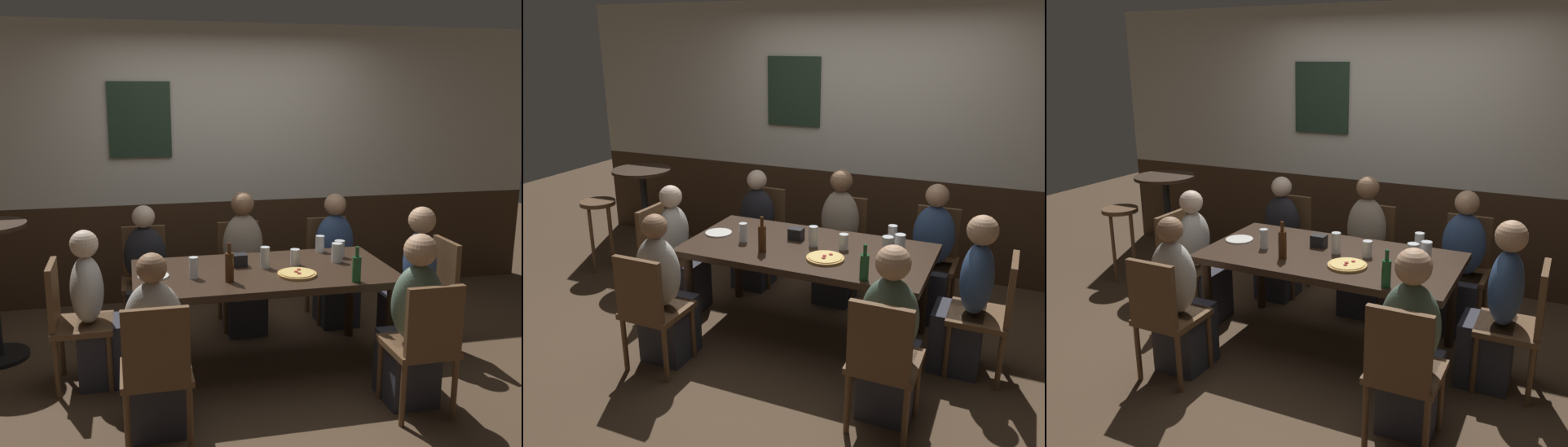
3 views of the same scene
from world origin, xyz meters
The scene contains 30 objects.
ground_plane centered at (0.00, 0.00, 0.00)m, with size 12.00×12.00×0.00m, color #4C3826.
wall_back centered at (-0.01, 1.65, 1.30)m, with size 6.40×0.13×2.60m.
dining_table centered at (0.00, 0.00, 0.67)m, with size 1.84×0.94×0.74m.
chair_right_far centered at (0.81, 0.89, 0.50)m, with size 0.40×0.40×0.88m.
chair_head_west centered at (-1.33, 0.00, 0.50)m, with size 0.40×0.40×0.88m.
chair_right_near centered at (0.81, -0.89, 0.50)m, with size 0.40×0.40×0.88m.
chair_head_east centered at (1.33, 0.00, 0.50)m, with size 0.40×0.40×0.88m.
chair_left_near centered at (-0.81, -0.89, 0.50)m, with size 0.40×0.40×0.88m.
chair_left_far centered at (-0.81, 0.89, 0.50)m, with size 0.40×0.40×0.88m.
chair_mid_far centered at (0.00, 0.89, 0.50)m, with size 0.40×0.40×0.88m.
person_right_far centered at (0.81, 0.72, 0.48)m, with size 0.34×0.37×1.13m.
person_head_west centered at (-1.17, 0.00, 0.46)m, with size 0.37×0.34×1.09m.
person_right_near centered at (0.81, -0.72, 0.49)m, with size 0.34×0.37×1.14m.
person_head_east centered at (1.17, 0.00, 0.49)m, with size 0.37×0.34×1.15m.
person_left_near centered at (-0.81, -0.72, 0.47)m, with size 0.34×0.37×1.12m.
person_left_far centered at (-0.81, 0.72, 0.46)m, with size 0.34×0.37×1.10m.
person_mid_far centered at (0.00, 0.73, 0.50)m, with size 0.34×0.37×1.18m.
pizza centered at (0.20, -0.18, 0.75)m, with size 0.27×0.27×0.03m.
beer_glass_tall centered at (0.26, 0.07, 0.79)m, with size 0.07×0.07×0.12m.
pint_glass_pale centered at (0.58, 0.08, 0.80)m, with size 0.08×0.08×0.14m.
tumbler_water centered at (0.55, 0.38, 0.80)m, with size 0.07×0.07×0.13m.
tumbler_short centered at (-0.51, -0.08, 0.81)m, with size 0.06×0.06×0.15m.
pint_glass_amber centered at (0.02, 0.05, 0.81)m, with size 0.07×0.07×0.16m.
beer_glass_half centered at (0.65, 0.20, 0.80)m, with size 0.08×0.08×0.13m.
beer_bottle_green centered at (0.55, -0.40, 0.84)m, with size 0.06×0.06×0.24m.
beer_bottle_brown centered at (-0.28, -0.21, 0.85)m, with size 0.06×0.06×0.27m.
plate_white_large centered at (-0.77, 0.00, 0.75)m, with size 0.21×0.21×0.01m, color white.
condiment_caddy centered at (-0.15, 0.13, 0.79)m, with size 0.11×0.09×0.09m, color black.
side_bar_table centered at (-1.93, 0.56, 0.62)m, with size 0.56×0.56×1.05m.
bar_stool centered at (-2.38, 0.41, 0.56)m, with size 0.34×0.34×0.72m.
Camera 2 is at (1.40, -3.63, 2.22)m, focal length 37.98 mm.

